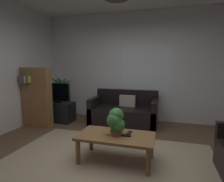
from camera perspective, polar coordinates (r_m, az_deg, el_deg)
floor at (r=2.96m, az=-1.77°, el=-21.57°), size 4.94×4.86×0.02m
rug at (r=2.79m, az=-3.17°, el=-23.23°), size 3.21×2.67×0.01m
wall_back at (r=4.98m, az=7.13°, el=7.40°), size 5.06×0.06×2.82m
window_pane at (r=4.91m, az=10.29°, el=6.70°), size 1.27×0.01×1.15m
couch_under_window at (r=4.66m, az=3.69°, el=-6.73°), size 1.61×0.84×0.82m
coffee_table at (r=2.88m, az=1.21°, el=-14.45°), size 1.14×0.61×0.42m
book_on_table_0 at (r=2.84m, az=0.25°, el=-13.06°), size 0.18×0.14×0.03m
remote_on_table_0 at (r=2.91m, az=5.26°, el=-12.67°), size 0.06×0.16×0.02m
remote_on_table_1 at (r=2.81m, az=4.18°, el=-13.43°), size 0.16×0.06×0.02m
potted_plant_on_table at (r=2.78m, az=1.23°, el=-9.22°), size 0.27×0.27×0.41m
tv_stand at (r=5.09m, az=-16.62°, el=-6.06°), size 0.90×0.44×0.50m
tv at (r=4.98m, az=-16.98°, el=-0.45°), size 0.80×0.16×0.50m
potted_palm_corner at (r=5.59m, az=-15.32°, el=-1.95°), size 0.75×0.83×1.23m
bookshelf_corner at (r=4.70m, az=-22.13°, el=-1.68°), size 0.70×0.31×1.40m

